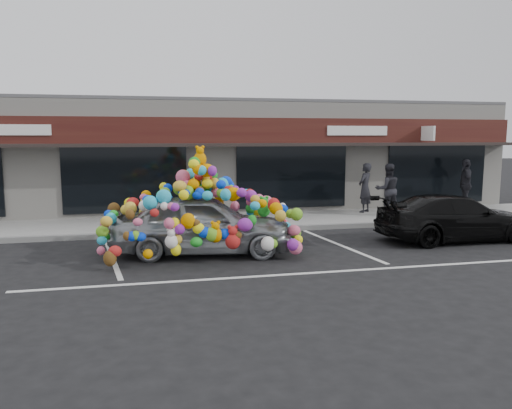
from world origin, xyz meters
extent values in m
plane|color=black|center=(0.00, 0.00, 0.00)|extent=(90.00, 90.00, 0.00)
cube|color=silver|center=(0.00, 8.50, 2.10)|extent=(24.00, 6.00, 4.20)
cube|color=#59595B|center=(0.00, 8.50, 4.25)|extent=(24.00, 6.00, 0.12)
cube|color=#350F0E|center=(0.00, 5.42, 3.15)|extent=(24.00, 0.18, 0.90)
cube|color=black|center=(0.00, 4.90, 2.65)|extent=(24.00, 1.20, 0.10)
cube|color=white|center=(8.20, 4.95, 3.05)|extent=(0.08, 0.95, 0.55)
cube|color=white|center=(-6.50, 5.30, 3.15)|extent=(2.40, 0.04, 0.35)
cube|color=white|center=(5.50, 5.30, 3.15)|extent=(2.40, 0.04, 0.35)
cube|color=black|center=(-3.00, 5.47, 1.45)|extent=(4.20, 0.12, 2.30)
cube|color=black|center=(3.00, 5.47, 1.45)|extent=(4.20, 0.12, 2.30)
cube|color=black|center=(9.00, 5.47, 1.45)|extent=(4.20, 0.12, 2.30)
cube|color=gray|center=(0.00, 4.00, 0.07)|extent=(26.00, 3.00, 0.15)
cube|color=slate|center=(0.00, 2.50, 0.07)|extent=(26.00, 0.18, 0.16)
cube|color=silver|center=(-3.20, 0.20, 0.00)|extent=(0.73, 4.37, 0.01)
cube|color=silver|center=(2.80, 0.20, 0.00)|extent=(0.73, 4.37, 0.01)
cube|color=silver|center=(8.20, 0.20, 0.00)|extent=(0.73, 4.37, 0.01)
cube|color=silver|center=(2.00, -2.30, 0.00)|extent=(14.00, 0.12, 0.01)
imported|color=gray|center=(-0.97, 0.03, 0.76)|extent=(2.43, 4.69, 1.53)
ellipsoid|color=red|center=(-0.97, 0.03, 2.10)|extent=(1.61, 2.06, 1.15)
sphere|color=#FFF50F|center=(0.60, -0.12, 1.10)|extent=(0.34, 0.34, 0.34)
sphere|color=#124BFF|center=(-0.37, -0.95, 0.55)|extent=(0.36, 0.36, 0.36)
sphere|color=green|center=(-1.77, 1.00, 0.60)|extent=(0.30, 0.30, 0.30)
sphere|color=pink|center=(-0.97, 0.03, 2.62)|extent=(0.32, 0.32, 0.32)
sphere|color=orange|center=(-2.32, 0.13, 1.11)|extent=(0.30, 0.30, 0.30)
imported|color=black|center=(6.21, 0.09, 0.65)|extent=(1.86, 4.52, 1.31)
imported|color=black|center=(5.56, 4.64, 1.06)|extent=(0.79, 0.76, 1.82)
imported|color=black|center=(6.08, 3.87, 1.07)|extent=(0.97, 0.79, 1.83)
imported|color=black|center=(9.63, 4.49, 1.11)|extent=(1.22, 0.85, 1.93)
camera|label=1|loc=(-2.35, -12.31, 2.96)|focal=35.00mm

